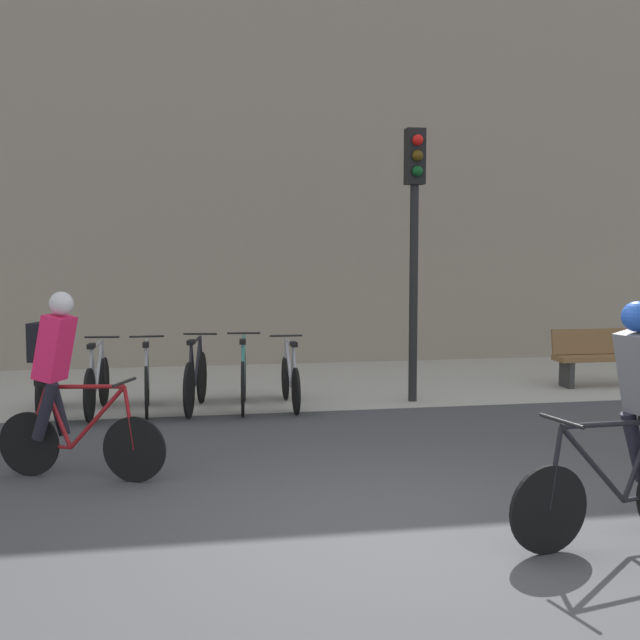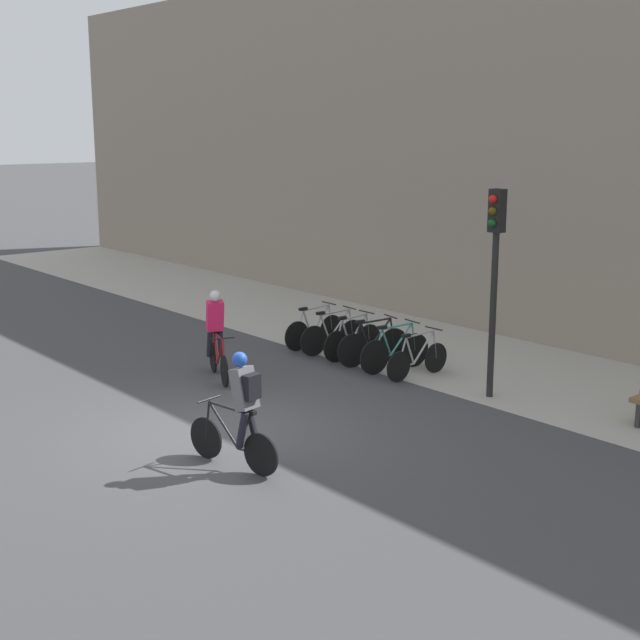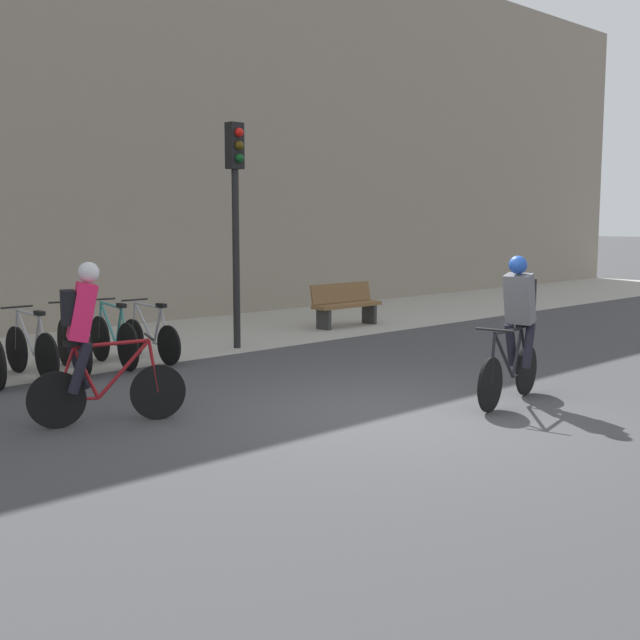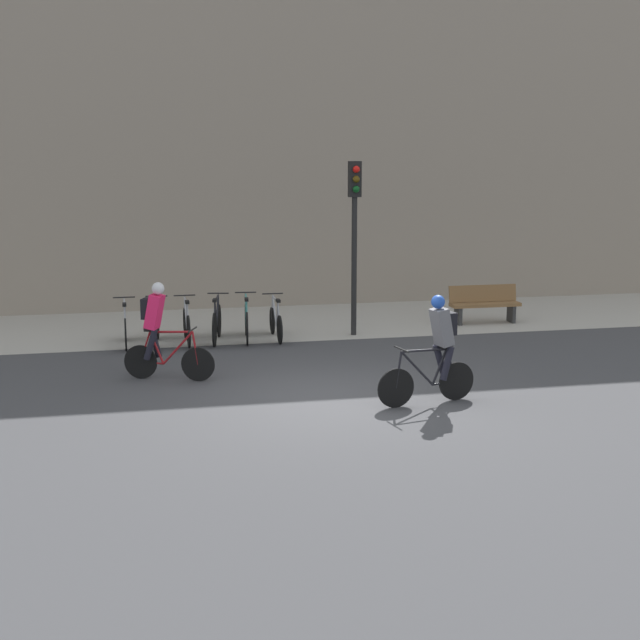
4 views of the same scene
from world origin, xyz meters
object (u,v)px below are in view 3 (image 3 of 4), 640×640
object	(u,v)px
cyclist_grey	(517,323)
parked_bike_5	(150,337)
bench	(345,304)
parked_bike_2	(31,349)
traffic_light_pole	(236,194)
cyclist_pink	(89,338)
parked_bike_4	(113,339)
parked_bike_3	(74,343)

from	to	relation	value
cyclist_grey	parked_bike_5	xyz separation A→B (m)	(-1.73, 5.44, -0.56)
parked_bike_5	bench	xyz separation A→B (m)	(5.10, 0.79, 0.09)
parked_bike_2	traffic_light_pole	bearing A→B (deg)	1.05
cyclist_pink	parked_bike_4	bearing A→B (deg)	57.02
cyclist_pink	parked_bike_2	xyz separation A→B (m)	(0.68, 3.00, -0.55)
parked_bike_5	cyclist_grey	bearing A→B (deg)	-72.36
parked_bike_3	parked_bike_2	bearing A→B (deg)	-179.99
parked_bike_4	bench	bearing A→B (deg)	7.81
parked_bike_2	parked_bike_4	xyz separation A→B (m)	(1.27, -0.00, 0.01)
bench	parked_bike_2	bearing A→B (deg)	-173.59
parked_bike_4	traffic_light_pole	size ratio (longest dim) A/B	0.46
parked_bike_4	parked_bike_5	size ratio (longest dim) A/B	1.05
cyclist_pink	parked_bike_4	size ratio (longest dim) A/B	1.00
cyclist_pink	parked_bike_5	size ratio (longest dim) A/B	1.05
parked_bike_5	cyclist_pink	bearing A→B (deg)	-130.74
cyclist_grey	parked_bike_2	distance (m)	6.57
bench	cyclist_pink	bearing A→B (deg)	-153.75
parked_bike_3	parked_bike_5	size ratio (longest dim) A/B	1.02
traffic_light_pole	bench	distance (m)	4.04
traffic_light_pole	cyclist_grey	bearing A→B (deg)	-90.22
cyclist_grey	traffic_light_pole	distance (m)	5.75
traffic_light_pole	bench	bearing A→B (deg)	12.12
cyclist_grey	parked_bike_3	bearing A→B (deg)	118.88
parked_bike_5	parked_bike_3	bearing A→B (deg)	179.90
parked_bike_4	parked_bike_5	distance (m)	0.64
parked_bike_2	bench	bearing A→B (deg)	6.41
parked_bike_2	bench	size ratio (longest dim) A/B	0.98
cyclist_pink	parked_bike_5	bearing A→B (deg)	49.26
parked_bike_3	bench	bearing A→B (deg)	7.04
parked_bike_2	parked_bike_5	world-z (taller)	parked_bike_2
cyclist_grey	bench	xyz separation A→B (m)	(3.37, 6.23, -0.48)
parked_bike_3	parked_bike_5	distance (m)	1.27
parked_bike_3	parked_bike_4	world-z (taller)	parked_bike_3
parked_bike_5	traffic_light_pole	bearing A→B (deg)	2.26
parked_bike_5	traffic_light_pole	size ratio (longest dim) A/B	0.44
parked_bike_4	traffic_light_pole	xyz separation A→B (m)	(2.39, 0.07, 2.20)
parked_bike_3	parked_bike_5	xyz separation A→B (m)	(1.27, -0.00, -0.03)
parked_bike_4	parked_bike_2	bearing A→B (deg)	179.98
cyclist_grey	traffic_light_pole	size ratio (longest dim) A/B	0.46
parked_bike_4	bench	size ratio (longest dim) A/B	1.04
parked_bike_3	traffic_light_pole	size ratio (longest dim) A/B	0.45
cyclist_pink	cyclist_grey	distance (m)	4.95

